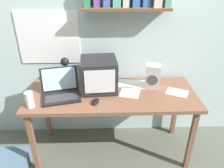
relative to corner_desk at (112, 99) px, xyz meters
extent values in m
plane|color=#5B5F52|center=(0.00, 0.00, -0.68)|extent=(12.00, 12.00, 0.00)
cube|color=silver|center=(0.00, 0.39, 0.62)|extent=(5.60, 0.06, 2.60)
cube|color=white|center=(-0.64, 0.36, 0.52)|extent=(0.63, 0.01, 0.54)
cube|color=brown|center=(0.14, 0.27, 0.82)|extent=(0.83, 0.18, 0.02)
cube|color=brown|center=(0.00, 0.00, 0.05)|extent=(1.65, 0.66, 0.03)
cube|color=brown|center=(-0.76, -0.27, -0.32)|extent=(0.04, 0.05, 0.71)
cube|color=brown|center=(0.76, -0.27, -0.32)|extent=(0.04, 0.05, 0.71)
cube|color=brown|center=(-0.76, 0.27, -0.32)|extent=(0.04, 0.05, 0.71)
cube|color=brown|center=(0.76, 0.27, -0.32)|extent=(0.04, 0.05, 0.71)
cube|color=#232326|center=(-0.13, 0.09, 0.23)|extent=(0.37, 0.36, 0.32)
cube|color=silver|center=(-0.11, -0.08, 0.23)|extent=(0.28, 0.03, 0.23)
cube|color=black|center=(-0.48, -0.08, 0.08)|extent=(0.39, 0.31, 0.02)
cube|color=#38383A|center=(-0.48, -0.10, 0.09)|extent=(0.32, 0.19, 0.00)
cube|color=black|center=(-0.51, 0.06, 0.20)|extent=(0.36, 0.15, 0.23)
cube|color=#ACCBE7|center=(-0.51, 0.06, 0.20)|extent=(0.32, 0.13, 0.21)
cylinder|color=black|center=(-0.47, 0.22, 0.07)|extent=(0.11, 0.11, 0.01)
cylinder|color=black|center=(-0.47, 0.22, 0.21)|extent=(0.02, 0.02, 0.25)
sphere|color=black|center=(-0.46, 0.17, 0.33)|extent=(0.08, 0.08, 0.08)
cylinder|color=white|center=(-0.73, -0.22, 0.14)|extent=(0.07, 0.07, 0.15)
cylinder|color=yellow|center=(-0.73, -0.22, 0.12)|extent=(0.06, 0.06, 0.11)
cube|color=silver|center=(0.41, 0.11, 0.19)|extent=(0.16, 0.15, 0.25)
cylinder|color=#4C4C51|center=(0.40, 0.05, 0.18)|extent=(0.10, 0.03, 0.11)
ellipsoid|color=black|center=(-0.16, -0.17, 0.08)|extent=(0.09, 0.12, 0.03)
cube|color=white|center=(0.18, 0.00, 0.07)|extent=(0.23, 0.24, 0.00)
cube|color=silver|center=(0.64, -0.01, 0.07)|extent=(0.25, 0.22, 0.00)
cube|color=white|center=(0.21, 0.18, 0.07)|extent=(0.32, 0.24, 0.00)
cube|color=slate|center=(-1.10, -0.30, -0.61)|extent=(0.46, 0.46, 0.14)
camera|label=1|loc=(-0.05, -1.84, 1.17)|focal=35.00mm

